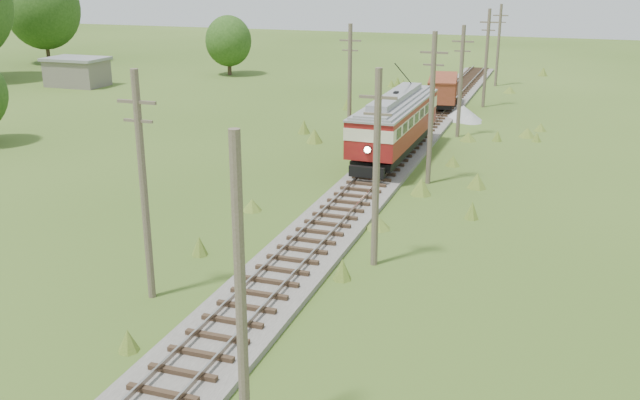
% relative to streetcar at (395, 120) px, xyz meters
% --- Properties ---
extents(railbed_main, '(3.60, 96.00, 0.57)m').
position_rel_streetcar_xyz_m(railbed_main, '(0.00, -1.60, -2.57)').
color(railbed_main, '#605B54').
rests_on(railbed_main, ground).
extents(streetcar, '(3.26, 13.24, 6.03)m').
position_rel_streetcar_xyz_m(streetcar, '(0.00, 0.00, 0.00)').
color(streetcar, black).
rests_on(streetcar, ground).
extents(gondola, '(3.39, 7.68, 2.47)m').
position_rel_streetcar_xyz_m(gondola, '(0.00, 18.70, -0.87)').
color(gondola, black).
rests_on(gondola, ground).
extents(gravel_pile, '(3.38, 3.58, 1.23)m').
position_rel_streetcar_xyz_m(gravel_pile, '(2.58, 14.86, -2.19)').
color(gravel_pile, gray).
rests_on(gravel_pile, ground).
extents(utility_pole_r_1, '(0.30, 0.30, 8.80)m').
position_rel_streetcar_xyz_m(utility_pole_r_1, '(3.10, -30.60, 1.63)').
color(utility_pole_r_1, brown).
rests_on(utility_pole_r_1, ground).
extents(utility_pole_r_2, '(1.60, 0.30, 8.60)m').
position_rel_streetcar_xyz_m(utility_pole_r_2, '(3.30, -17.60, 1.66)').
color(utility_pole_r_2, brown).
rests_on(utility_pole_r_2, ground).
extents(utility_pole_r_3, '(1.60, 0.30, 9.00)m').
position_rel_streetcar_xyz_m(utility_pole_r_3, '(3.20, -4.60, 1.86)').
color(utility_pole_r_3, brown).
rests_on(utility_pole_r_3, ground).
extents(utility_pole_r_4, '(1.60, 0.30, 8.40)m').
position_rel_streetcar_xyz_m(utility_pole_r_4, '(3.00, 8.40, 1.56)').
color(utility_pole_r_4, brown).
rests_on(utility_pole_r_4, ground).
extents(utility_pole_r_5, '(1.60, 0.30, 8.90)m').
position_rel_streetcar_xyz_m(utility_pole_r_5, '(3.40, 21.40, 1.81)').
color(utility_pole_r_5, brown).
rests_on(utility_pole_r_5, ground).
extents(utility_pole_r_6, '(1.60, 0.30, 8.70)m').
position_rel_streetcar_xyz_m(utility_pole_r_6, '(3.20, 34.40, 1.71)').
color(utility_pole_r_6, brown).
rests_on(utility_pole_r_6, ground).
extents(utility_pole_l_a, '(1.60, 0.30, 9.00)m').
position_rel_streetcar_xyz_m(utility_pole_l_a, '(-4.20, -23.60, 1.86)').
color(utility_pole_l_a, brown).
rests_on(utility_pole_l_a, ground).
extents(utility_pole_l_b, '(1.60, 0.30, 8.60)m').
position_rel_streetcar_xyz_m(utility_pole_l_b, '(-4.50, 4.40, 1.66)').
color(utility_pole_l_b, brown).
rests_on(utility_pole_l_b, ground).
extents(tree_left_5, '(9.66, 9.66, 12.44)m').
position_rel_streetcar_xyz_m(tree_left_5, '(-56.00, 34.40, 4.36)').
color(tree_left_5, '#38281C').
rests_on(tree_left_5, ground).
extents(tree_mid_a, '(5.46, 5.46, 7.03)m').
position_rel_streetcar_xyz_m(tree_mid_a, '(-28.00, 32.40, 1.25)').
color(tree_mid_a, '#38281C').
rests_on(tree_mid_a, ground).
extents(shed, '(6.40, 4.40, 3.10)m').
position_rel_streetcar_xyz_m(shed, '(-40.00, 19.40, -1.19)').
color(shed, slate).
rests_on(shed, ground).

